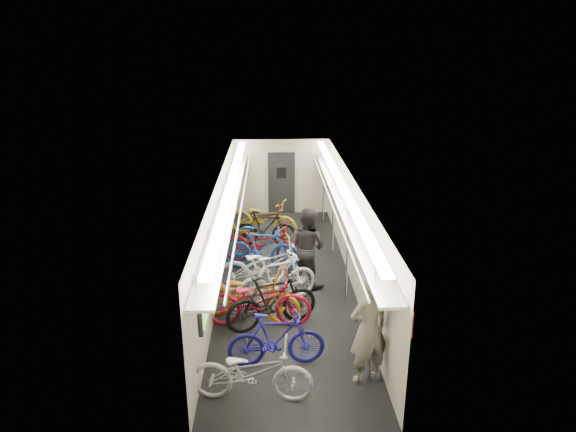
{
  "coord_description": "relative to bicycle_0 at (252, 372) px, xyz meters",
  "views": [
    {
      "loc": [
        -0.32,
        -10.84,
        5.28
      ],
      "look_at": [
        0.09,
        1.27,
        1.15
      ],
      "focal_mm": 32.0,
      "sensor_mm": 36.0,
      "label": 1
    }
  ],
  "objects": [
    {
      "name": "train_car_shell",
      "position": [
        0.29,
        4.9,
        1.16
      ],
      "size": [
        10.0,
        10.0,
        10.0
      ],
      "color": "black",
      "rests_on": "ground"
    },
    {
      "name": "bicycle_6",
      "position": [
        0.17,
        3.79,
        0.07
      ],
      "size": [
        2.25,
        1.1,
        1.13
      ],
      "primitive_type": "imported",
      "rotation": [
        0.0,
        0.0,
        1.74
      ],
      "color": "#B9BBBE",
      "rests_on": "ground"
    },
    {
      "name": "bicycle_5",
      "position": [
        0.42,
        3.11,
        0.05
      ],
      "size": [
        1.88,
        1.21,
        1.1
      ],
      "primitive_type": "imported",
      "rotation": [
        0.0,
        0.0,
        1.99
      ],
      "color": "white",
      "rests_on": "ground"
    },
    {
      "name": "bicycle_7",
      "position": [
        0.07,
        4.78,
        0.06
      ],
      "size": [
        1.92,
        0.81,
        1.12
      ],
      "primitive_type": "imported",
      "rotation": [
        0.0,
        0.0,
        1.41
      ],
      "color": "navy",
      "rests_on": "ground"
    },
    {
      "name": "bicycle_9",
      "position": [
        0.14,
        6.32,
        0.0
      ],
      "size": [
        1.69,
        0.56,
        1.0
      ],
      "primitive_type": "imported",
      "rotation": [
        0.0,
        0.0,
        1.52
      ],
      "color": "black",
      "rests_on": "ground"
    },
    {
      "name": "passenger_near",
      "position": [
        1.85,
        0.42,
        0.45
      ],
      "size": [
        0.81,
        0.68,
        1.9
      ],
      "primitive_type": "imported",
      "rotation": [
        0.0,
        0.0,
        3.52
      ],
      "color": "slate",
      "rests_on": "ground"
    },
    {
      "name": "backpack",
      "position": [
        2.29,
        0.0,
        0.78
      ],
      "size": [
        0.29,
        0.2,
        0.38
      ],
      "primitive_type": "cube",
      "rotation": [
        0.0,
        0.0,
        -0.26
      ],
      "color": "red",
      "rests_on": "passenger_near"
    },
    {
      "name": "bicycle_2",
      "position": [
        0.04,
        2.2,
        0.05
      ],
      "size": [
        2.11,
        0.83,
        1.09
      ],
      "primitive_type": "imported",
      "rotation": [
        0.0,
        0.0,
        1.52
      ],
      "color": "maroon",
      "rests_on": "ground"
    },
    {
      "name": "bicycle_4",
      "position": [
        -0.14,
        2.41,
        0.06
      ],
      "size": [
        2.24,
        1.34,
        1.11
      ],
      "primitive_type": "imported",
      "rotation": [
        0.0,
        0.0,
        1.27
      ],
      "color": "#BF6C12",
      "rests_on": "ground"
    },
    {
      "name": "bicycle_0",
      "position": [
        0.0,
        0.0,
        0.0
      ],
      "size": [
        1.95,
        0.84,
        1.0
      ],
      "primitive_type": "imported",
      "rotation": [
        0.0,
        0.0,
        1.48
      ],
      "color": "#B4B3B8",
      "rests_on": "ground"
    },
    {
      "name": "bicycle_8",
      "position": [
        0.11,
        5.1,
        0.06
      ],
      "size": [
        2.25,
        1.37,
        1.12
      ],
      "primitive_type": "imported",
      "rotation": [
        0.0,
        0.0,
        1.25
      ],
      "color": "maroon",
      "rests_on": "ground"
    },
    {
      "name": "bicycle_10",
      "position": [
        0.09,
        7.07,
        0.04
      ],
      "size": [
        2.18,
        1.49,
        1.08
      ],
      "primitive_type": "imported",
      "rotation": [
        0.0,
        0.0,
        1.15
      ],
      "color": "#BD8111",
      "rests_on": "ground"
    },
    {
      "name": "bicycle_3",
      "position": [
        0.31,
        2.13,
        0.06
      ],
      "size": [
        1.93,
        1.17,
        1.12
      ],
      "primitive_type": "imported",
      "rotation": [
        0.0,
        0.0,
        1.94
      ],
      "color": "black",
      "rests_on": "ground"
    },
    {
      "name": "passenger_mid",
      "position": [
        1.11,
        3.96,
        0.42
      ],
      "size": [
        1.13,
        1.11,
        1.84
      ],
      "primitive_type": "imported",
      "rotation": [
        0.0,
        0.0,
        2.44
      ],
      "color": "black",
      "rests_on": "ground"
    },
    {
      "name": "bicycle_1",
      "position": [
        0.38,
        0.88,
        0.0
      ],
      "size": [
        1.7,
        0.58,
        1.0
      ],
      "primitive_type": "imported",
      "rotation": [
        0.0,
        0.0,
        1.64
      ],
      "color": "navy",
      "rests_on": "ground"
    }
  ]
}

